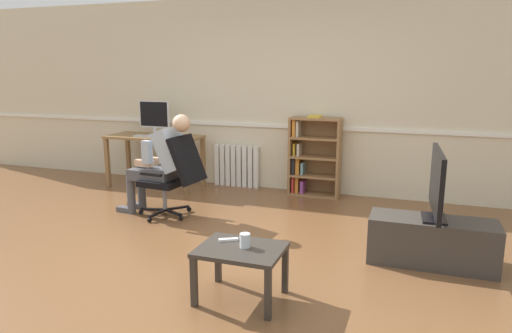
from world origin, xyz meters
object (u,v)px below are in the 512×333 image
at_px(radiator, 237,166).
at_px(office_chair, 174,174).
at_px(tv_stand, 432,242).
at_px(coffee_table, 241,256).
at_px(computer_desk, 155,143).
at_px(imac_monitor, 154,115).
at_px(drinking_glass, 245,240).
at_px(spare_remote, 228,240).
at_px(bookshelf, 312,157).
at_px(person_seated, 161,162).
at_px(computer_mouse, 170,137).
at_px(tv_screen, 437,184).
at_px(keyboard, 147,136).

relative_size(radiator, office_chair, 0.70).
relative_size(tv_stand, coffee_table, 1.73).
height_order(computer_desk, imac_monitor, imac_monitor).
distance_m(office_chair, drinking_glass, 2.16).
bearing_deg(coffee_table, spare_remote, 145.18).
distance_m(bookshelf, person_seated, 2.09).
distance_m(imac_monitor, bookshelf, 2.39).
height_order(imac_monitor, coffee_table, imac_monitor).
relative_size(computer_mouse, tv_stand, 0.09).
bearing_deg(coffee_table, office_chair, 132.28).
distance_m(person_seated, spare_remote, 2.13).
height_order(tv_stand, coffee_table, tv_stand).
xyz_separation_m(coffee_table, drinking_glass, (0.03, 0.02, 0.12)).
xyz_separation_m(imac_monitor, radiator, (1.17, 0.31, -0.74)).
bearing_deg(computer_desk, person_seated, -55.34).
xyz_separation_m(computer_mouse, tv_screen, (3.49, -1.52, -0.03)).
height_order(radiator, coffee_table, radiator).
xyz_separation_m(keyboard, radiator, (1.17, 0.53, -0.46)).
bearing_deg(office_chair, coffee_table, 47.84).
relative_size(bookshelf, tv_stand, 1.01).
bearing_deg(spare_remote, computer_desk, 12.14).
bearing_deg(computer_mouse, person_seated, -65.17).
distance_m(person_seated, coffee_table, 2.31).
xyz_separation_m(computer_desk, imac_monitor, (-0.03, 0.08, 0.39)).
bearing_deg(office_chair, person_seated, -90.00).
bearing_deg(spare_remote, computer_mouse, 9.12).
distance_m(person_seated, tv_screen, 3.03).
relative_size(office_chair, coffee_table, 1.55).
xyz_separation_m(computer_mouse, tv_stand, (3.49, -1.52, -0.56)).
distance_m(keyboard, tv_screen, 4.13).
height_order(person_seated, drinking_glass, person_seated).
bearing_deg(computer_desk, tv_stand, -23.21).
bearing_deg(coffee_table, computer_mouse, 128.35).
xyz_separation_m(imac_monitor, spare_remote, (2.34, -2.78, -0.62)).
bearing_deg(computer_mouse, spare_remote, -52.52).
bearing_deg(imac_monitor, person_seated, -55.94).
relative_size(keyboard, office_chair, 0.42).
bearing_deg(tv_screen, person_seated, 78.52).
height_order(computer_mouse, person_seated, person_seated).
xyz_separation_m(tv_screen, coffee_table, (-1.37, -1.17, -0.39)).
height_order(keyboard, radiator, keyboard).
bearing_deg(computer_mouse, tv_screen, -23.49).
relative_size(computer_desk, tv_stand, 1.28).
bearing_deg(coffee_table, computer_desk, 131.17).
height_order(computer_desk, spare_remote, computer_desk).
height_order(computer_desk, computer_mouse, computer_mouse).
xyz_separation_m(bookshelf, coffee_table, (0.17, -3.10, -0.18)).
bearing_deg(bookshelf, computer_desk, -172.69).
relative_size(computer_mouse, person_seated, 0.08).
relative_size(computer_mouse, spare_remote, 0.67).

